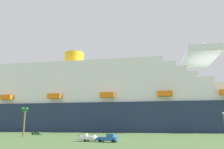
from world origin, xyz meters
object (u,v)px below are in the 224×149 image
object	(u,v)px
cruise_ship	(110,103)
palm_tree	(25,113)
parked_car_green_wagon	(37,133)
small_boat_on_trailer	(89,138)
street_lamp	(224,122)
pickup_truck	(108,138)

from	to	relation	value
cruise_ship	palm_tree	size ratio (longest dim) A/B	19.97
parked_car_green_wagon	cruise_ship	bearing A→B (deg)	65.56
small_boat_on_trailer	palm_tree	size ratio (longest dim) A/B	0.64
palm_tree	street_lamp	xyz separation A→B (m)	(70.00, -3.62, -3.30)
palm_tree	parked_car_green_wagon	bearing A→B (deg)	100.23
parked_car_green_wagon	street_lamp	bearing A→B (deg)	-14.06
small_boat_on_trailer	street_lamp	distance (m)	41.05
pickup_truck	palm_tree	bearing A→B (deg)	154.19
cruise_ship	street_lamp	size ratio (longest dim) A/B	26.57
cruise_ship	pickup_truck	size ratio (longest dim) A/B	37.66
palm_tree	street_lamp	distance (m)	70.17
small_boat_on_trailer	parked_car_green_wagon	world-z (taller)	small_boat_on_trailer
street_lamp	parked_car_green_wagon	distance (m)	75.02
cruise_ship	pickup_truck	xyz separation A→B (m)	(17.40, -81.61, -16.47)
palm_tree	parked_car_green_wagon	distance (m)	16.77
pickup_truck	palm_tree	xyz separation A→B (m)	(-37.09, 17.94, 7.65)
street_lamp	parked_car_green_wagon	world-z (taller)	street_lamp
small_boat_on_trailer	palm_tree	world-z (taller)	palm_tree
small_boat_on_trailer	parked_car_green_wagon	bearing A→B (deg)	137.28
palm_tree	parked_car_green_wagon	world-z (taller)	palm_tree
pickup_truck	street_lamp	world-z (taller)	street_lamp
cruise_ship	small_boat_on_trailer	size ratio (longest dim) A/B	31.17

